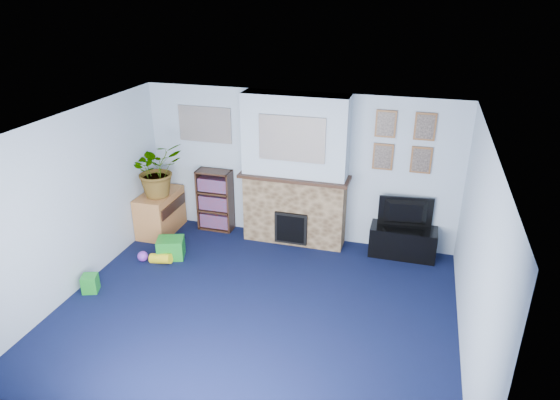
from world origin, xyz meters
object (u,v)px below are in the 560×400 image
(tv_stand, at_px, (403,242))
(television, at_px, (406,213))
(sideboard, at_px, (160,212))
(bookshelf, at_px, (215,201))

(tv_stand, height_order, television, television)
(sideboard, bearing_deg, bookshelf, 22.65)
(tv_stand, relative_size, bookshelf, 0.95)
(bookshelf, bearing_deg, television, -1.04)
(tv_stand, relative_size, television, 1.23)
(sideboard, bearing_deg, television, 4.33)
(television, relative_size, bookshelf, 0.77)
(television, height_order, bookshelf, bookshelf)
(television, bearing_deg, sideboard, -2.45)
(tv_stand, bearing_deg, television, 90.00)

